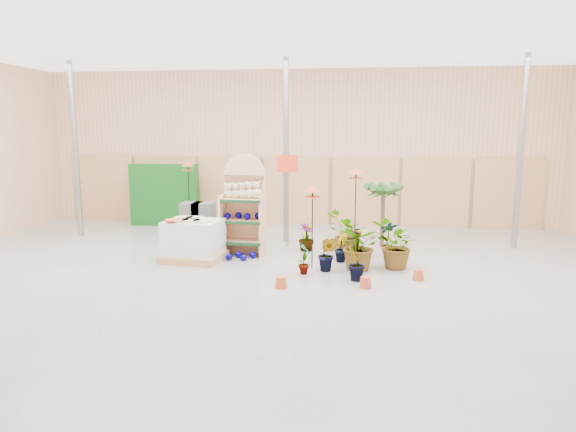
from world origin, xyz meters
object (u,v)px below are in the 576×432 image
object	(u,v)px
pallet_stack	(194,240)
bird_table_front	(313,191)
display_shelf	(244,209)
potted_plant_2	(360,246)

from	to	relation	value
pallet_stack	bird_table_front	world-z (taller)	bird_table_front
pallet_stack	bird_table_front	distance (m)	2.85
display_shelf	pallet_stack	distance (m)	1.35
display_shelf	potted_plant_2	size ratio (longest dim) A/B	2.20
display_shelf	bird_table_front	distance (m)	2.03
bird_table_front	potted_plant_2	distance (m)	1.44
potted_plant_2	bird_table_front	bearing A→B (deg)	176.89
pallet_stack	display_shelf	bearing A→B (deg)	45.75
pallet_stack	potted_plant_2	bearing A→B (deg)	1.56
display_shelf	potted_plant_2	xyz separation A→B (m)	(2.59, -1.13, -0.52)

